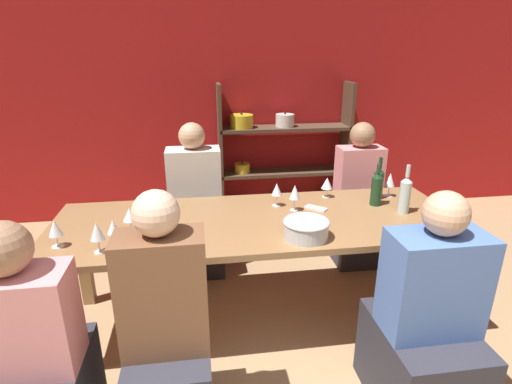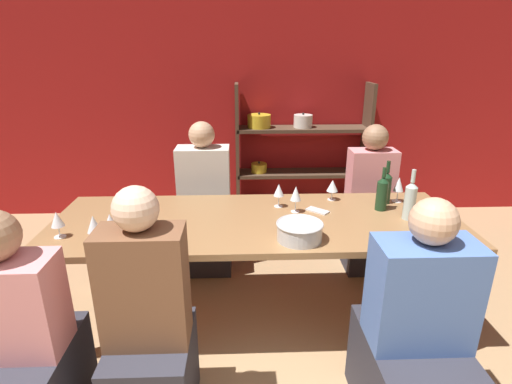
% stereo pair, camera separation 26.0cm
% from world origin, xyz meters
% --- Properties ---
extents(wall_back_red, '(8.80, 0.06, 2.70)m').
position_xyz_m(wall_back_red, '(0.00, 3.83, 1.35)').
color(wall_back_red, '#A31919').
rests_on(wall_back_red, ground_plane).
extents(shelf_unit, '(1.42, 0.30, 1.47)m').
position_xyz_m(shelf_unit, '(0.33, 3.63, 0.59)').
color(shelf_unit, '#4C3828').
rests_on(shelf_unit, ground_plane).
extents(dining_table, '(2.61, 0.92, 0.77)m').
position_xyz_m(dining_table, '(-0.19, 1.80, 0.69)').
color(dining_table, olive).
rests_on(dining_table, ground_plane).
extents(mixing_bowl, '(0.27, 0.27, 0.11)m').
position_xyz_m(mixing_bowl, '(0.05, 1.51, 0.82)').
color(mixing_bowl, '#B7BABC').
rests_on(mixing_bowl, dining_table).
extents(wine_bottle_green, '(0.07, 0.07, 0.31)m').
position_xyz_m(wine_bottle_green, '(0.73, 2.06, 0.89)').
color(wine_bottle_green, '#19381E').
rests_on(wine_bottle_green, dining_table).
extents(wine_bottle_dark, '(0.08, 0.08, 0.30)m').
position_xyz_m(wine_bottle_dark, '(0.66, 1.94, 0.89)').
color(wine_bottle_dark, '#19381E').
rests_on(wine_bottle_dark, dining_table).
extents(wine_bottle_amber, '(0.07, 0.07, 0.33)m').
position_xyz_m(wine_bottle_amber, '(0.79, 1.78, 0.90)').
color(wine_bottle_amber, '#B2C6C1').
rests_on(wine_bottle_amber, dining_table).
extents(wine_glass_white_a, '(0.07, 0.07, 0.17)m').
position_xyz_m(wine_glass_white_a, '(-0.03, 2.02, 0.88)').
color(wine_glass_white_a, white).
rests_on(wine_glass_white_a, dining_table).
extents(wine_glass_red_a, '(0.08, 0.08, 0.17)m').
position_xyz_m(wine_glass_red_a, '(-1.10, 1.49, 0.89)').
color(wine_glass_red_a, white).
rests_on(wine_glass_red_a, dining_table).
extents(wine_glass_red_b, '(0.07, 0.07, 0.18)m').
position_xyz_m(wine_glass_red_b, '(0.08, 1.92, 0.89)').
color(wine_glass_red_b, white).
rests_on(wine_glass_red_b, dining_table).
extents(wine_glass_red_c, '(0.07, 0.07, 0.16)m').
position_xyz_m(wine_glass_red_c, '(-1.02, 1.55, 0.88)').
color(wine_glass_red_c, white).
rests_on(wine_glass_red_c, dining_table).
extents(wine_glass_red_d, '(0.08, 0.08, 0.16)m').
position_xyz_m(wine_glass_red_d, '(-1.34, 1.59, 0.88)').
color(wine_glass_red_d, white).
rests_on(wine_glass_red_d, dining_table).
extents(wine_glass_red_e, '(0.07, 0.07, 0.18)m').
position_xyz_m(wine_glass_red_e, '(0.83, 2.08, 0.89)').
color(wine_glass_red_e, white).
rests_on(wine_glass_red_e, dining_table).
extents(wine_glass_empty_a, '(0.08, 0.08, 0.17)m').
position_xyz_m(wine_glass_empty_a, '(-0.96, 1.69, 0.89)').
color(wine_glass_empty_a, white).
rests_on(wine_glass_empty_a, dining_table).
extents(wine_glass_red_f, '(0.08, 0.08, 0.15)m').
position_xyz_m(wine_glass_red_f, '(0.37, 2.13, 0.87)').
color(wine_glass_red_f, white).
rests_on(wine_glass_red_f, dining_table).
extents(cell_phone, '(0.16, 0.15, 0.01)m').
position_xyz_m(cell_phone, '(0.23, 1.92, 0.77)').
color(cell_phone, silver).
rests_on(cell_phone, dining_table).
extents(person_near_a, '(0.46, 0.57, 1.21)m').
position_xyz_m(person_near_a, '(0.54, 0.99, 0.43)').
color(person_near_a, '#2D2D38').
rests_on(person_near_a, ground_plane).
extents(person_far_a, '(0.37, 0.47, 1.24)m').
position_xyz_m(person_far_a, '(0.79, 2.54, 0.46)').
color(person_far_a, '#2D2D38').
rests_on(person_far_a, ground_plane).
extents(person_near_b, '(0.43, 0.54, 1.18)m').
position_xyz_m(person_near_b, '(-1.31, 0.99, 0.43)').
color(person_near_b, '#2D2D38').
rests_on(person_near_b, ground_plane).
extents(person_far_b, '(0.43, 0.54, 1.26)m').
position_xyz_m(person_far_b, '(-0.59, 2.61, 0.46)').
color(person_far_b, '#2D2D38').
rests_on(person_far_b, ground_plane).
extents(person_near_c, '(0.39, 0.48, 1.27)m').
position_xyz_m(person_near_c, '(-0.73, 1.03, 0.47)').
color(person_near_c, '#2D2D38').
rests_on(person_near_c, ground_plane).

